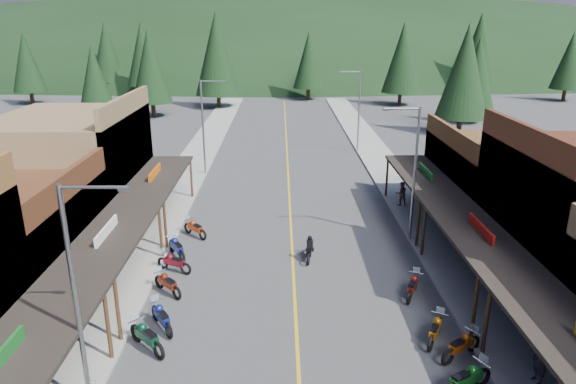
{
  "coord_description": "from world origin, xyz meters",
  "views": [
    {
      "loc": [
        -0.63,
        -20.29,
        12.49
      ],
      "look_at": [
        -0.21,
        8.17,
        3.0
      ],
      "focal_mm": 32.0,
      "sensor_mm": 36.0,
      "label": 1
    }
  ],
  "objects_px": {
    "pine_10": "(150,66)",
    "bike_west_8": "(167,283)",
    "bike_west_10": "(177,247)",
    "pine_6": "(570,61)",
    "streetlight_3": "(358,107)",
    "pine_5": "(478,48)",
    "streetlight_2": "(413,168)",
    "pine_8": "(95,81)",
    "streetlight_0": "(79,292)",
    "bike_east_7": "(436,329)",
    "shop_west_3": "(74,170)",
    "pine_0": "(26,62)",
    "pine_1": "(143,54)",
    "bike_east_5": "(466,378)",
    "pine_4": "(402,58)",
    "pedestrian_east_b": "(401,193)",
    "bike_east_6": "(461,345)",
    "bike_west_9": "(174,262)",
    "bike_west_11": "(195,228)",
    "pedestrian_east_a": "(540,360)",
    "streetlight_1": "(205,123)",
    "bike_west_7": "(162,316)",
    "pine_9": "(477,73)",
    "rider_on_bike": "(310,249)",
    "shop_east_3": "(502,183)",
    "pine_11": "(465,71)",
    "pine_2": "(217,53)",
    "bike_west_6": "(146,336)",
    "pine_3": "(309,60)"
  },
  "relations": [
    {
      "from": "pine_4",
      "to": "bike_east_6",
      "type": "height_order",
      "value": "pine_4"
    },
    {
      "from": "pine_6",
      "to": "pine_3",
      "type": "bearing_deg",
      "value": 177.27
    },
    {
      "from": "bike_west_11",
      "to": "pedestrian_east_a",
      "type": "height_order",
      "value": "pedestrian_east_a"
    },
    {
      "from": "bike_west_7",
      "to": "bike_west_9",
      "type": "bearing_deg",
      "value": 62.86
    },
    {
      "from": "streetlight_1",
      "to": "pine_4",
      "type": "height_order",
      "value": "pine_4"
    },
    {
      "from": "pine_10",
      "to": "bike_east_6",
      "type": "relative_size",
      "value": 5.48
    },
    {
      "from": "rider_on_bike",
      "to": "pedestrian_east_b",
      "type": "xyz_separation_m",
      "value": [
        6.9,
        8.32,
        0.41
      ]
    },
    {
      "from": "bike_west_9",
      "to": "bike_west_10",
      "type": "xyz_separation_m",
      "value": [
        -0.19,
        1.73,
        0.07
      ]
    },
    {
      "from": "pine_0",
      "to": "bike_west_8",
      "type": "xyz_separation_m",
      "value": [
        33.91,
        -60.29,
        -5.88
      ]
    },
    {
      "from": "pine_11",
      "to": "pine_2",
      "type": "bearing_deg",
      "value": 146.31
    },
    {
      "from": "rider_on_bike",
      "to": "streetlight_1",
      "type": "bearing_deg",
      "value": 123.69
    },
    {
      "from": "bike_east_5",
      "to": "bike_east_7",
      "type": "distance_m",
      "value": 3.15
    },
    {
      "from": "pine_3",
      "to": "bike_east_5",
      "type": "bearing_deg",
      "value": -88.56
    },
    {
      "from": "bike_west_6",
      "to": "bike_west_9",
      "type": "relative_size",
      "value": 1.14
    },
    {
      "from": "streetlight_3",
      "to": "pine_10",
      "type": "height_order",
      "value": "pine_10"
    },
    {
      "from": "pine_0",
      "to": "bike_east_5",
      "type": "relative_size",
      "value": 4.69
    },
    {
      "from": "streetlight_3",
      "to": "pine_9",
      "type": "relative_size",
      "value": 0.74
    },
    {
      "from": "pine_6",
      "to": "streetlight_1",
      "type": "bearing_deg",
      "value": -141.58
    },
    {
      "from": "streetlight_1",
      "to": "pine_3",
      "type": "relative_size",
      "value": 0.73
    },
    {
      "from": "streetlight_2",
      "to": "pine_6",
      "type": "distance_m",
      "value": 68.3
    },
    {
      "from": "streetlight_2",
      "to": "pedestrian_east_a",
      "type": "relative_size",
      "value": 4.34
    },
    {
      "from": "streetlight_2",
      "to": "pine_6",
      "type": "relative_size",
      "value": 0.73
    },
    {
      "from": "bike_west_9",
      "to": "bike_east_5",
      "type": "xyz_separation_m",
      "value": [
        12.03,
        -9.49,
        0.08
      ]
    },
    {
      "from": "pine_8",
      "to": "bike_east_7",
      "type": "distance_m",
      "value": 50.85
    },
    {
      "from": "pine_0",
      "to": "pine_10",
      "type": "relative_size",
      "value": 0.95
    },
    {
      "from": "pine_1",
      "to": "pine_5",
      "type": "height_order",
      "value": "pine_5"
    },
    {
      "from": "pine_4",
      "to": "pedestrian_east_b",
      "type": "distance_m",
      "value": 47.8
    },
    {
      "from": "streetlight_3",
      "to": "pine_5",
      "type": "relative_size",
      "value": 0.57
    },
    {
      "from": "pine_10",
      "to": "bike_west_8",
      "type": "height_order",
      "value": "pine_10"
    },
    {
      "from": "streetlight_0",
      "to": "streetlight_1",
      "type": "xyz_separation_m",
      "value": [
        0.0,
        28.0,
        0.0
      ]
    },
    {
      "from": "shop_east_3",
      "to": "bike_east_7",
      "type": "relative_size",
      "value": 5.19
    },
    {
      "from": "bike_west_8",
      "to": "streetlight_1",
      "type": "bearing_deg",
      "value": 47.95
    },
    {
      "from": "rider_on_bike",
      "to": "pine_6",
      "type": "bearing_deg",
      "value": 60.76
    },
    {
      "from": "pine_5",
      "to": "bike_west_7",
      "type": "relative_size",
      "value": 6.35
    },
    {
      "from": "pine_0",
      "to": "bike_east_6",
      "type": "xyz_separation_m",
      "value": [
        46.33,
        -65.45,
        -5.88
      ]
    },
    {
      "from": "streetlight_3",
      "to": "bike_west_10",
      "type": "distance_m",
      "value": 27.97
    },
    {
      "from": "shop_west_3",
      "to": "bike_west_8",
      "type": "xyz_separation_m",
      "value": [
        7.69,
        -9.59,
        -2.91
      ]
    },
    {
      "from": "bike_east_7",
      "to": "shop_west_3",
      "type": "bearing_deg",
      "value": 173.86
    },
    {
      "from": "bike_west_10",
      "to": "pine_6",
      "type": "bearing_deg",
      "value": 17.63
    },
    {
      "from": "bike_west_10",
      "to": "bike_west_11",
      "type": "xyz_separation_m",
      "value": [
        0.56,
        2.89,
        -0.06
      ]
    },
    {
      "from": "shop_west_3",
      "to": "bike_west_10",
      "type": "distance_m",
      "value": 9.67
    },
    {
      "from": "shop_west_3",
      "to": "bike_east_7",
      "type": "height_order",
      "value": "shop_west_3"
    },
    {
      "from": "pine_1",
      "to": "bike_east_5",
      "type": "relative_size",
      "value": 5.32
    },
    {
      "from": "bike_west_9",
      "to": "pine_9",
      "type": "bearing_deg",
      "value": -9.87
    },
    {
      "from": "streetlight_0",
      "to": "bike_east_7",
      "type": "relative_size",
      "value": 3.81
    },
    {
      "from": "streetlight_2",
      "to": "pine_8",
      "type": "height_order",
      "value": "pine_8"
    },
    {
      "from": "pine_8",
      "to": "rider_on_bike",
      "type": "relative_size",
      "value": 4.9
    },
    {
      "from": "pine_2",
      "to": "pine_11",
      "type": "distance_m",
      "value": 36.06
    },
    {
      "from": "bike_west_9",
      "to": "shop_east_3",
      "type": "bearing_deg",
      "value": -43.4
    },
    {
      "from": "bike_west_9",
      "to": "bike_east_7",
      "type": "relative_size",
      "value": 0.98
    }
  ]
}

